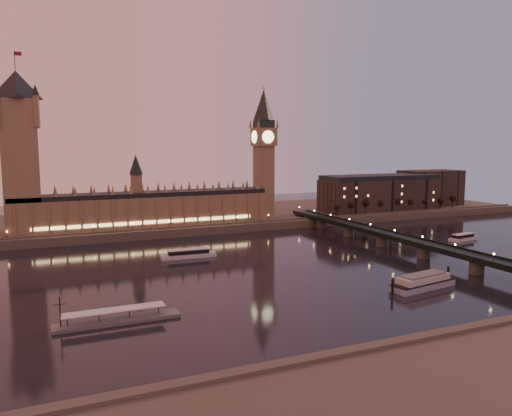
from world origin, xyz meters
The scene contains 20 objects.
ground centered at (0.00, 0.00, 0.00)m, with size 700.00×700.00×0.00m, color black.
far_embankment centered at (30.00, 165.00, 3.00)m, with size 560.00×130.00×6.00m, color #423D35.
palace_of_westminster centered at (-40.12, 120.99, 21.71)m, with size 180.00×26.62×52.00m.
victoria_tower centered at (-120.00, 121.00, 65.79)m, with size 31.68×31.68×118.00m.
big_ben centered at (53.99, 120.99, 63.95)m, with size 17.68×17.68×104.00m.
westminster_bridge centered at (91.61, 0.00, 5.52)m, with size 13.20×260.00×15.30m.
city_block centered at (194.94, 130.93, 22.24)m, with size 155.00×45.00×34.00m.
bare_tree_0 centered at (113.25, 109.00, 14.49)m, with size 5.61×5.61×11.40m.
bare_tree_1 centered at (129.26, 109.00, 14.49)m, with size 5.61×5.61×11.40m.
bare_tree_2 centered at (145.27, 109.00, 14.49)m, with size 5.61×5.61×11.40m.
bare_tree_3 centered at (161.27, 109.00, 14.49)m, with size 5.61×5.61×11.40m.
bare_tree_4 centered at (177.28, 109.00, 14.49)m, with size 5.61×5.61×11.40m.
bare_tree_5 centered at (193.29, 109.00, 14.49)m, with size 5.61×5.61×11.40m.
bare_tree_6 centered at (209.30, 109.00, 14.49)m, with size 5.61×5.61×11.40m.
bare_tree_7 centered at (225.31, 109.00, 14.49)m, with size 5.61×5.61×11.40m.
bare_tree_8 centered at (241.32, 109.00, 14.49)m, with size 5.61×5.61×11.40m.
cruise_boat_a centered at (-32.35, 36.56, 2.23)m, with size 31.96×8.27×5.07m.
cruise_boat_c centered at (154.28, 11.73, 2.06)m, with size 24.10×9.69×4.68m.
moored_barge centered at (48.55, -66.48, 3.06)m, with size 39.08×14.88×7.25m.
pontoon_pier centered at (-86.18, -55.77, 1.31)m, with size 45.66×7.61×12.18m.
Camera 1 is at (-110.21, -238.65, 65.45)m, focal length 35.00 mm.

